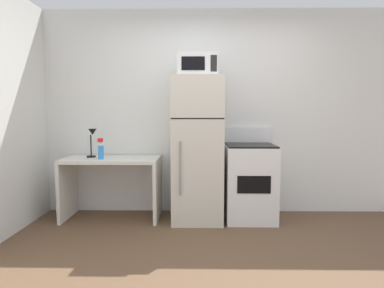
{
  "coord_description": "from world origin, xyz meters",
  "views": [
    {
      "loc": [
        -0.19,
        -2.55,
        1.3
      ],
      "look_at": [
        -0.25,
        1.1,
        0.95
      ],
      "focal_mm": 30.34,
      "sensor_mm": 36.0,
      "label": 1
    }
  ],
  "objects_px": {
    "refrigerator": "(197,149)",
    "desk": "(112,176)",
    "oven_range": "(250,181)",
    "desk_lamp": "(92,138)",
    "spray_bottle": "(101,151)",
    "microwave": "(198,65)"
  },
  "relations": [
    {
      "from": "desk_lamp",
      "to": "oven_range",
      "type": "relative_size",
      "value": 0.32
    },
    {
      "from": "refrigerator",
      "to": "oven_range",
      "type": "height_order",
      "value": "refrigerator"
    },
    {
      "from": "oven_range",
      "to": "microwave",
      "type": "bearing_deg",
      "value": -176.5
    },
    {
      "from": "microwave",
      "to": "desk",
      "type": "bearing_deg",
      "value": 177.26
    },
    {
      "from": "spray_bottle",
      "to": "refrigerator",
      "type": "height_order",
      "value": "refrigerator"
    },
    {
      "from": "oven_range",
      "to": "spray_bottle",
      "type": "bearing_deg",
      "value": -176.95
    },
    {
      "from": "desk_lamp",
      "to": "microwave",
      "type": "relative_size",
      "value": 0.77
    },
    {
      "from": "oven_range",
      "to": "desk_lamp",
      "type": "bearing_deg",
      "value": 178.31
    },
    {
      "from": "refrigerator",
      "to": "desk",
      "type": "bearing_deg",
      "value": 178.41
    },
    {
      "from": "spray_bottle",
      "to": "oven_range",
      "type": "xyz_separation_m",
      "value": [
        1.78,
        0.09,
        -0.38
      ]
    },
    {
      "from": "desk",
      "to": "microwave",
      "type": "distance_m",
      "value": 1.69
    },
    {
      "from": "refrigerator",
      "to": "desk_lamp",
      "type": "bearing_deg",
      "value": 176.7
    },
    {
      "from": "desk_lamp",
      "to": "microwave",
      "type": "xyz_separation_m",
      "value": [
        1.29,
        -0.1,
        0.86
      ]
    },
    {
      "from": "spray_bottle",
      "to": "microwave",
      "type": "xyz_separation_m",
      "value": [
        1.14,
        0.06,
        1.0
      ]
    },
    {
      "from": "desk",
      "to": "refrigerator",
      "type": "xyz_separation_m",
      "value": [
        1.05,
        -0.03,
        0.34
      ]
    },
    {
      "from": "desk_lamp",
      "to": "oven_range",
      "type": "height_order",
      "value": "desk_lamp"
    },
    {
      "from": "spray_bottle",
      "to": "microwave",
      "type": "bearing_deg",
      "value": 2.8
    },
    {
      "from": "desk_lamp",
      "to": "microwave",
      "type": "height_order",
      "value": "microwave"
    },
    {
      "from": "desk",
      "to": "refrigerator",
      "type": "bearing_deg",
      "value": -1.59
    },
    {
      "from": "desk",
      "to": "desk_lamp",
      "type": "relative_size",
      "value": 3.27
    },
    {
      "from": "desk",
      "to": "microwave",
      "type": "height_order",
      "value": "microwave"
    },
    {
      "from": "refrigerator",
      "to": "spray_bottle",
      "type": "bearing_deg",
      "value": -176.15
    }
  ]
}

